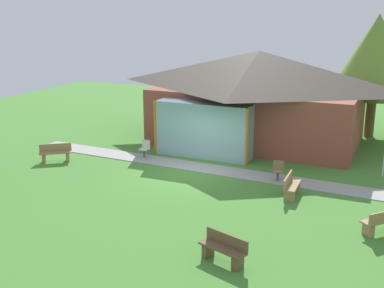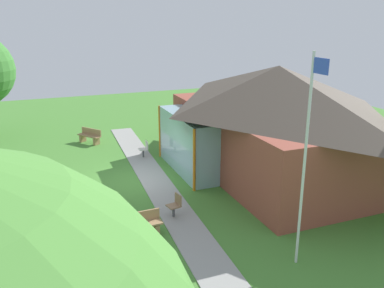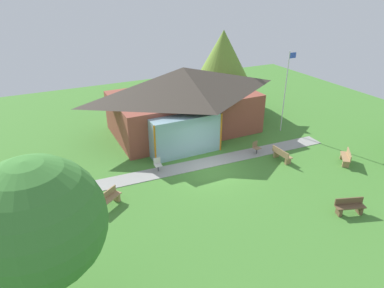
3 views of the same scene
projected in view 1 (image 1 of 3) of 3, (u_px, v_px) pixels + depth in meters
ground_plane at (191, 173)px, 22.14m from camera, size 44.00×44.00×0.00m
pavilion at (256, 96)px, 26.61m from camera, size 11.60×8.07×4.95m
footpath at (199, 167)px, 22.90m from camera, size 18.10×2.14×0.03m
bench_front_right at (224, 249)px, 14.28m from camera, size 1.56×0.90×0.84m
bench_lawn_far_right at (383, 222)px, 16.12m from camera, size 1.31×1.42×0.84m
bench_mid_left at (56, 153)px, 23.74m from camera, size 1.47×1.24×0.84m
bench_mid_right at (291, 186)px, 19.32m from camera, size 0.50×1.52×0.84m
patio_chair_lawn_spare at (278, 171)px, 21.06m from camera, size 0.51×0.51×0.86m
patio_chair_west at (145, 149)px, 24.34m from camera, size 0.46×0.46×0.86m
tree_behind_pavilion_right at (376, 56)px, 27.28m from camera, size 4.98×4.98×6.84m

